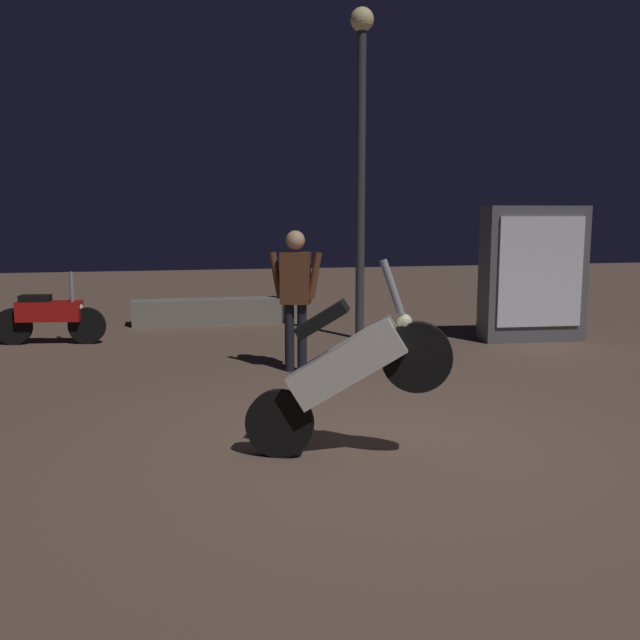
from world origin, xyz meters
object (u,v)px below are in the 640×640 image
motorcycle_white_foreground (346,370)px  streetlamp_near (361,133)px  motorcycle_red_parked_left (49,316)px  kiosk_billboard (533,274)px  person_rider_beside (296,287)px

motorcycle_white_foreground → streetlamp_near: bearing=93.3°
motorcycle_red_parked_left → motorcycle_white_foreground: bearing=-53.8°
kiosk_billboard → person_rider_beside: bearing=23.2°
person_rider_beside → motorcycle_red_parked_left: bearing=71.1°
motorcycle_red_parked_left → kiosk_billboard: size_ratio=0.79×
person_rider_beside → motorcycle_white_foreground: bearing=-163.7°
person_rider_beside → kiosk_billboard: (4.03, 1.39, -0.02)m
motorcycle_white_foreground → motorcycle_red_parked_left: size_ratio=0.99×
kiosk_billboard → motorcycle_white_foreground: bearing=52.1°
motorcycle_white_foreground → streetlamp_near: size_ratio=0.32×
motorcycle_white_foreground → kiosk_billboard: (4.23, 4.70, 0.31)m
person_rider_beside → streetlamp_near: bearing=-14.1°
motorcycle_red_parked_left → kiosk_billboard: (7.36, -1.27, 0.61)m
motorcycle_white_foreground → motorcycle_red_parked_left: (-3.13, 5.97, -0.31)m
motorcycle_red_parked_left → kiosk_billboard: kiosk_billboard is taller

